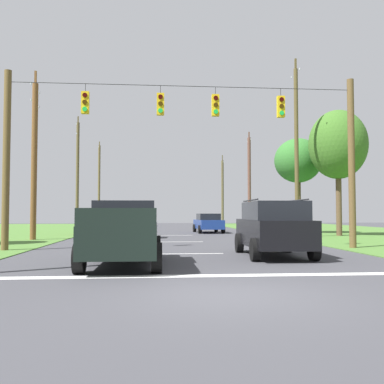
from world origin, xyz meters
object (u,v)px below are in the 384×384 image
Objects in this scene: tree_roadside_far_right at (298,161)px; utility_pole_far_right at (249,182)px; utility_pole_far_left at (34,157)px; utility_pole_distant_left at (99,184)px; overhead_signal_span at (185,151)px; utility_pole_distant_right at (77,173)px; suv_black at (273,227)px; distant_car_crossing_white at (122,225)px; pickup_truck at (124,233)px; tree_roadside_right at (338,145)px; utility_pole_near_left at (222,191)px; utility_pole_mid_right at (296,149)px; distant_car_far_parked at (208,223)px; distant_car_oncoming at (99,224)px.

utility_pole_far_right is at bearing 98.93° from tree_roadside_far_right.
utility_pole_distant_left reaches higher than utility_pole_far_left.
overhead_signal_span is 1.41× the size of utility_pole_distant_right.
suv_black is 0.49× the size of utility_pole_far_left.
overhead_signal_span reaches higher than tree_roadside_far_right.
tree_roadside_far_right reaches higher than distant_car_crossing_white.
tree_roadside_right is at bearing 49.00° from pickup_truck.
overhead_signal_span is 1.55× the size of utility_pole_far_left.
utility_pole_near_left is (-0.09, 16.59, -0.15)m from utility_pole_far_right.
pickup_truck is 21.13m from tree_roadside_right.
utility_pole_mid_right is at bearing 67.87° from suv_black.
overhead_signal_span reaches higher than distant_car_far_parked.
distant_car_crossing_white is at bearing -132.57° from distant_car_far_parked.
distant_car_oncoming is at bearing 111.22° from overhead_signal_span.
pickup_truck is 46.86m from utility_pole_near_left.
suv_black is 1.10× the size of distant_car_crossing_white.
utility_pole_near_left is 36.71m from utility_pole_far_left.
overhead_signal_span is 11.03m from utility_pole_far_left.
distant_car_oncoming is 29.73m from utility_pole_near_left.
utility_pole_far_right is at bearing 79.50° from suv_black.
utility_pole_mid_right reaches higher than utility_pole_distant_left.
utility_pole_far_right is (11.29, 14.52, 3.83)m from distant_car_crossing_white.
utility_pole_far_right is 0.88× the size of utility_pole_distant_right.
utility_pole_mid_right reaches higher than pickup_truck.
overhead_signal_span is 1.32× the size of utility_pole_mid_right.
distant_car_far_parked is 0.47× the size of utility_pole_near_left.
distant_car_far_parked is 9.92m from utility_pole_far_right.
utility_pole_far_right is 1.11× the size of tree_roadside_right.
utility_pole_mid_right is 1.04× the size of utility_pole_distant_left.
distant_car_crossing_white and distant_car_far_parked have the same top height.
utility_pole_far_right reaches higher than utility_pole_near_left.
distant_car_oncoming is 8.60m from distant_car_far_parked.
utility_pole_mid_right is (4.80, -7.46, 4.87)m from distant_car_far_parked.
utility_pole_far_right is at bearing 70.62° from pickup_truck.
distant_car_far_parked is at bearing 144.24° from tree_roadside_right.
distant_car_crossing_white is 32.50m from utility_pole_distant_left.
pickup_truck is 46.89m from utility_pole_distant_left.
tree_roadside_far_right is at bearing -1.07° from distant_car_oncoming.
tree_roadside_right is (11.18, 10.02, 1.93)m from overhead_signal_span.
utility_pole_far_left is 33.57m from utility_pole_distant_left.
overhead_signal_span is 2.83× the size of pickup_truck.
utility_pole_distant_right is at bearing 113.20° from suv_black.
utility_pole_mid_right reaches higher than utility_pole_distant_right.
overhead_signal_span is at bearing -125.17° from tree_roadside_far_right.
tree_roadside_right is (19.86, -13.91, 0.82)m from utility_pole_distant_right.
utility_pole_far_left is at bearing 138.93° from overhead_signal_span.
utility_pole_far_left is at bearing -114.06° from distant_car_oncoming.
tree_roadside_far_right reaches higher than suv_black.
pickup_truck is 0.47× the size of utility_pole_mid_right.
utility_pole_near_left reaches higher than distant_car_oncoming.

